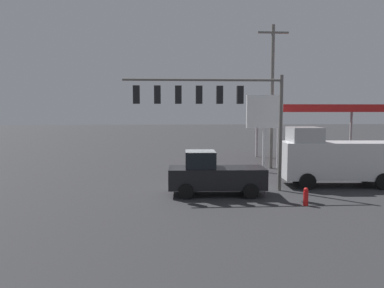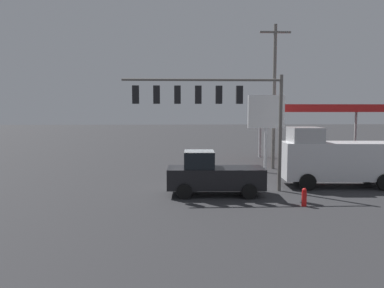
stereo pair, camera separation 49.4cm
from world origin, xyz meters
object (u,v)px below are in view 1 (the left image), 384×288
at_px(fire_hydrant, 306,197).
at_px(delivery_truck, 335,158).
at_px(traffic_signal_assembly, 211,101).
at_px(utility_pole, 272,94).
at_px(pickup_parked, 214,175).
at_px(price_sign, 265,115).

bearing_deg(fire_hydrant, delivery_truck, -127.59).
height_order(traffic_signal_assembly, fire_hydrant, traffic_signal_assembly).
xyz_separation_m(delivery_truck, fire_hydrant, (3.51, 4.56, -1.26)).
relative_size(utility_pole, delivery_truck, 1.61).
bearing_deg(delivery_truck, pickup_parked, 17.76).
distance_m(traffic_signal_assembly, price_sign, 7.91).
xyz_separation_m(traffic_signal_assembly, price_sign, (-4.71, -6.29, -0.89)).
xyz_separation_m(price_sign, delivery_truck, (-3.05, 5.21, -2.52)).
height_order(utility_pole, delivery_truck, utility_pole).
bearing_deg(fire_hydrant, utility_pole, -97.36).
xyz_separation_m(utility_pole, price_sign, (1.03, 1.77, -1.65)).
distance_m(utility_pole, pickup_parked, 11.59).
bearing_deg(pickup_parked, traffic_signal_assembly, -81.64).
distance_m(pickup_parked, fire_hydrant, 4.95).
xyz_separation_m(utility_pole, delivery_truck, (-2.02, 6.98, -4.17)).
bearing_deg(fire_hydrant, pickup_parked, -32.12).
bearing_deg(delivery_truck, utility_pole, -70.39).
height_order(delivery_truck, pickup_parked, delivery_truck).
bearing_deg(fire_hydrant, price_sign, -92.71).
height_order(price_sign, pickup_parked, price_sign).
relative_size(price_sign, fire_hydrant, 6.48).
xyz_separation_m(traffic_signal_assembly, fire_hydrant, (-4.25, 3.49, -4.67)).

